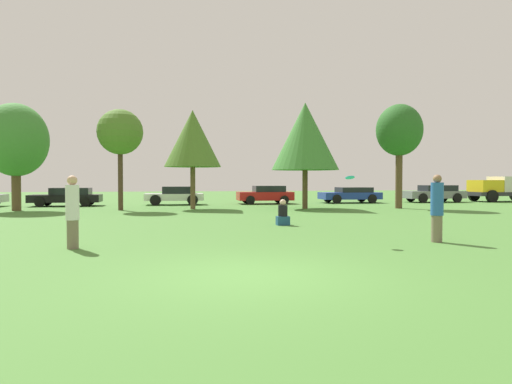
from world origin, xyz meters
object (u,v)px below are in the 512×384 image
object	(u,v)px
person_thrower	(72,211)
parked_car_blue	(351,194)
frisbee	(350,178)
parked_car_black	(67,196)
delivery_truck_yellow	(507,187)
person_catcher	(437,208)
parked_car_white	(175,195)
parked_car_red	(266,194)
bystander_sitting	(283,215)
tree_2	(193,139)
tree_4	(399,131)
tree_0	(16,140)
parked_car_grey	(435,193)
tree_3	(305,136)
tree_1	(120,133)

from	to	relation	value
person_thrower	parked_car_blue	bearing A→B (deg)	55.45
frisbee	parked_car_blue	bearing A→B (deg)	67.53
parked_car_black	delivery_truck_yellow	distance (m)	32.80
person_catcher	parked_car_black	distance (m)	24.10
parked_car_white	parked_car_blue	size ratio (longest dim) A/B	0.90
parked_car_red	parked_car_blue	size ratio (longest dim) A/B	0.89
person_thrower	parked_car_red	world-z (taller)	person_thrower
delivery_truck_yellow	bystander_sitting	bearing A→B (deg)	34.10
tree_2	parked_car_white	bearing A→B (deg)	101.38
parked_car_black	parked_car_white	size ratio (longest dim) A/B	1.11
parked_car_white	parked_car_red	xyz separation A→B (m)	(6.34, 0.07, -0.00)
tree_4	person_thrower	bearing A→B (deg)	-140.13
bystander_sitting	tree_0	distance (m)	16.61
tree_4	parked_car_grey	world-z (taller)	tree_4
person_thrower	parked_car_white	world-z (taller)	person_thrower
tree_3	tree_4	distance (m)	5.67
tree_4	parked_car_grey	bearing A→B (deg)	45.03
frisbee	tree_1	bearing A→B (deg)	117.14
parked_car_white	bystander_sitting	bearing A→B (deg)	104.86
tree_0	tree_1	size ratio (longest dim) A/B	1.05
tree_3	parked_car_white	world-z (taller)	tree_3
parked_car_grey	person_thrower	bearing A→B (deg)	41.47
tree_2	bystander_sitting	bearing A→B (deg)	-73.48
person_thrower	parked_car_red	bearing A→B (deg)	68.92
parked_car_grey	parked_car_red	bearing A→B (deg)	-0.09
parked_car_black	parked_car_grey	world-z (taller)	parked_car_grey
tree_4	tree_2	bearing A→B (deg)	172.99
parked_car_blue	delivery_truck_yellow	world-z (taller)	delivery_truck_yellow
bystander_sitting	parked_car_blue	distance (m)	17.50
tree_3	person_thrower	bearing A→B (deg)	-126.12
tree_2	parked_car_grey	size ratio (longest dim) A/B	1.27
parked_car_red	parked_car_blue	xyz separation A→B (m)	(6.48, 0.19, -0.04)
parked_car_red	parked_car_grey	xyz separation A→B (m)	(13.20, -0.02, 0.03)
tree_1	parked_car_red	xyz separation A→B (m)	(9.37, 5.24, -3.66)
person_thrower	parked_car_grey	distance (m)	29.46
frisbee	parked_car_white	xyz separation A→B (m)	(-4.50, 19.86, -1.08)
frisbee	bystander_sitting	distance (m)	5.27
delivery_truck_yellow	parked_car_blue	bearing A→B (deg)	-0.95
person_catcher	parked_car_red	world-z (taller)	person_catcher
person_thrower	tree_0	world-z (taller)	tree_0
parked_car_black	person_catcher	bearing A→B (deg)	125.17
tree_3	parked_car_black	world-z (taller)	tree_3
tree_2	frisbee	bearing A→B (deg)	-76.79
tree_3	delivery_truck_yellow	distance (m)	19.48
bystander_sitting	person_catcher	bearing A→B (deg)	-59.92
tree_2	tree_4	distance (m)	12.24
delivery_truck_yellow	tree_1	bearing A→B (deg)	10.25
frisbee	tree_4	distance (m)	16.26
person_thrower	parked_car_white	distance (m)	19.62
frisbee	tree_3	xyz separation A→B (m)	(3.01, 14.17, 2.50)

